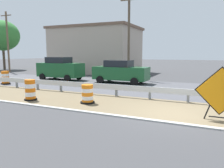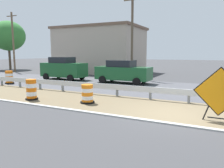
# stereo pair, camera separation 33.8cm
# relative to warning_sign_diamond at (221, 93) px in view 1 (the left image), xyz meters

# --- Properties ---
(ground_plane) EXTENTS (160.00, 160.00, 0.00)m
(ground_plane) POSITION_rel_warning_sign_diamond_xyz_m (0.18, 1.66, -1.08)
(ground_plane) COLOR #3D3D3F
(median_dirt_strip) EXTENTS (3.97, 120.00, 0.01)m
(median_dirt_strip) POSITION_rel_warning_sign_diamond_xyz_m (0.96, 1.66, -1.07)
(median_dirt_strip) COLOR #706047
(median_dirt_strip) RESTS_ON ground
(far_lane_asphalt) EXTENTS (7.71, 120.00, 0.00)m
(far_lane_asphalt) POSITION_rel_warning_sign_diamond_xyz_m (6.80, 1.66, -1.08)
(far_lane_asphalt) COLOR #4C4C51
(far_lane_asphalt) RESTS_ON ground
(curb_near_edge) EXTENTS (0.20, 120.00, 0.11)m
(curb_near_edge) POSITION_rel_warning_sign_diamond_xyz_m (-1.12, 1.66, -1.07)
(curb_near_edge) COLOR #ADADA8
(curb_near_edge) RESTS_ON ground
(guardrail_median) EXTENTS (0.18, 55.13, 0.71)m
(guardrail_median) POSITION_rel_warning_sign_diamond_xyz_m (2.71, 1.37, -0.56)
(guardrail_median) COLOR silver
(guardrail_median) RESTS_ON ground
(warning_sign_diamond) EXTENTS (0.07, 1.86, 2.08)m
(warning_sign_diamond) POSITION_rel_warning_sign_diamond_xyz_m (0.00, 0.00, 0.00)
(warning_sign_diamond) COLOR black
(warning_sign_diamond) RESTS_ON ground
(traffic_barrel_nearest) EXTENTS (0.74, 0.74, 0.96)m
(traffic_barrel_nearest) POSITION_rel_warning_sign_diamond_xyz_m (0.45, 6.07, -0.65)
(traffic_barrel_nearest) COLOR orange
(traffic_barrel_nearest) RESTS_ON ground
(traffic_barrel_close) EXTENTS (0.68, 0.68, 1.13)m
(traffic_barrel_close) POSITION_rel_warning_sign_diamond_xyz_m (-0.20, 9.29, -0.57)
(traffic_barrel_close) COLOR orange
(traffic_barrel_close) RESTS_ON ground
(traffic_barrel_mid) EXTENTS (0.75, 0.75, 1.08)m
(traffic_barrel_mid) POSITION_rel_warning_sign_diamond_xyz_m (3.71, 15.94, -0.59)
(traffic_barrel_mid) COLOR orange
(traffic_barrel_mid) RESTS_ON ground
(car_trailing_near_lane) EXTENTS (2.08, 4.41, 2.19)m
(car_trailing_near_lane) POSITION_rel_warning_sign_diamond_xyz_m (7.93, 13.52, 0.02)
(car_trailing_near_lane) COLOR #195128
(car_trailing_near_lane) RESTS_ON ground
(car_mid_far_lane) EXTENTS (2.11, 4.69, 1.96)m
(car_mid_far_lane) POSITION_rel_warning_sign_diamond_xyz_m (8.21, 7.39, -0.09)
(car_mid_far_lane) COLOR #195128
(car_mid_far_lane) RESTS_ON ground
(roadside_shop_near) EXTENTS (7.74, 10.98, 5.95)m
(roadside_shop_near) POSITION_rel_warning_sign_diamond_xyz_m (16.96, 14.45, 1.91)
(roadside_shop_near) COLOR #AD9E8E
(roadside_shop_near) RESTS_ON ground
(utility_pole_near) EXTENTS (0.24, 1.80, 8.25)m
(utility_pole_near) POSITION_rel_warning_sign_diamond_xyz_m (11.94, 8.03, 3.21)
(utility_pole_near) COLOR brown
(utility_pole_near) RESTS_ON ground
(utility_pole_mid) EXTENTS (0.24, 1.80, 7.97)m
(utility_pole_mid) POSITION_rel_warning_sign_diamond_xyz_m (12.08, 25.25, 3.07)
(utility_pole_mid) COLOR brown
(utility_pole_mid) RESTS_ON ground
(tree_roadside) EXTENTS (5.08, 5.08, 7.53)m
(tree_roadside) POSITION_rel_warning_sign_diamond_xyz_m (15.02, 29.77, 4.15)
(tree_roadside) COLOR #4C3D2D
(tree_roadside) RESTS_ON ground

